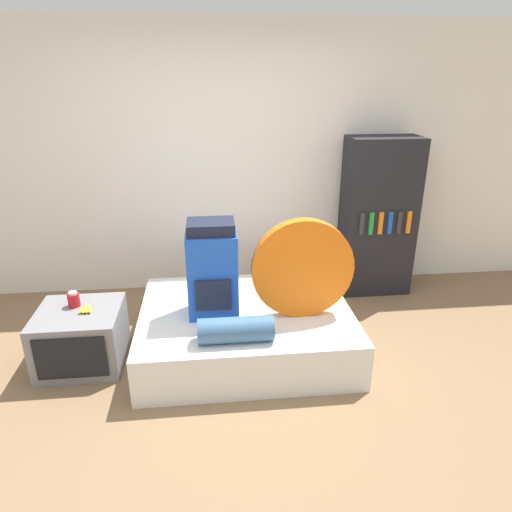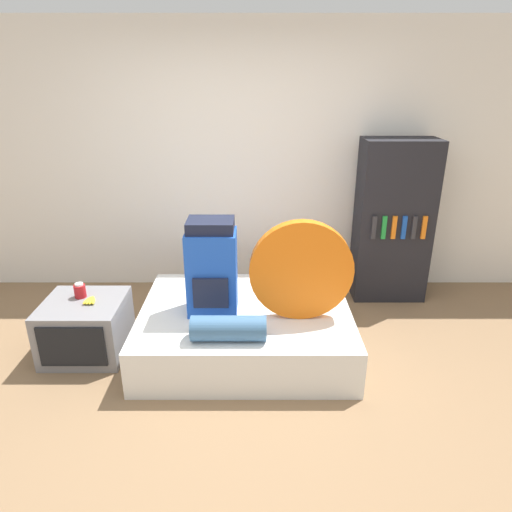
# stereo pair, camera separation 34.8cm
# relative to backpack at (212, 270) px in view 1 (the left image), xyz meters

# --- Properties ---
(ground_plane) EXTENTS (16.00, 16.00, 0.00)m
(ground_plane) POSITION_rel_backpack_xyz_m (0.20, -0.66, -0.73)
(ground_plane) COLOR #846647
(wall_back) EXTENTS (8.00, 0.05, 2.60)m
(wall_back) POSITION_rel_backpack_xyz_m (0.20, 1.31, 0.57)
(wall_back) COLOR white
(wall_back) RESTS_ON ground_plane
(bed) EXTENTS (1.67, 1.32, 0.37)m
(bed) POSITION_rel_backpack_xyz_m (0.25, 0.04, -0.55)
(bed) COLOR white
(bed) RESTS_ON ground_plane
(backpack) EXTENTS (0.38, 0.32, 0.75)m
(backpack) POSITION_rel_backpack_xyz_m (0.00, 0.00, 0.00)
(backpack) COLOR blue
(backpack) RESTS_ON bed
(tent_bag) EXTENTS (0.77, 0.09, 0.77)m
(tent_bag) POSITION_rel_backpack_xyz_m (0.67, -0.10, 0.02)
(tent_bag) COLOR orange
(tent_bag) RESTS_ON bed
(sleeping_roll) EXTENTS (0.53, 0.18, 0.18)m
(sleeping_roll) POSITION_rel_backpack_xyz_m (0.14, -0.43, -0.27)
(sleeping_roll) COLOR #3D668E
(sleeping_roll) RESTS_ON bed
(television) EXTENTS (0.62, 0.60, 0.45)m
(television) POSITION_rel_backpack_xyz_m (-1.02, -0.03, -0.50)
(television) COLOR gray
(television) RESTS_ON ground_plane
(canister) EXTENTS (0.09, 0.09, 0.12)m
(canister) POSITION_rel_backpack_xyz_m (-1.06, 0.06, -0.22)
(canister) COLOR #B2191E
(canister) RESTS_ON television
(banana_bunch) EXTENTS (0.11, 0.13, 0.03)m
(banana_bunch) POSITION_rel_backpack_xyz_m (-0.95, -0.03, -0.26)
(banana_bunch) COLOR yellow
(banana_bunch) RESTS_ON television
(bookshelf) EXTENTS (0.70, 0.40, 1.57)m
(bookshelf) POSITION_rel_backpack_xyz_m (1.66, 1.01, 0.05)
(bookshelf) COLOR black
(bookshelf) RESTS_ON ground_plane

